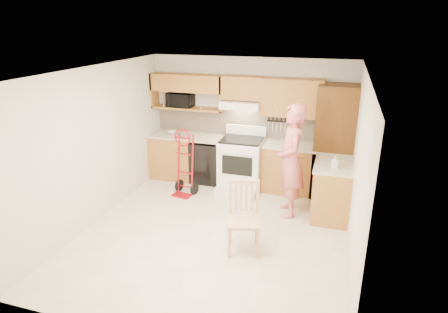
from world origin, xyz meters
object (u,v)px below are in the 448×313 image
at_px(range, 241,160).
at_px(dining_chair, 244,219).
at_px(hand_truck, 183,166).
at_px(microwave, 180,100).
at_px(person, 291,161).

height_order(range, dining_chair, range).
bearing_deg(range, hand_truck, -149.20).
distance_m(microwave, hand_truck, 1.45).
bearing_deg(range, dining_chair, -74.22).
bearing_deg(hand_truck, microwave, 123.70).
height_order(person, dining_chair, person).
distance_m(range, person, 1.34).
distance_m(person, dining_chair, 1.47).
relative_size(range, hand_truck, 1.02).
relative_size(range, dining_chair, 1.18).
xyz_separation_m(microwave, hand_truck, (0.40, -0.91, -1.05)).
distance_m(microwave, person, 2.73).
bearing_deg(dining_chair, person, 56.34).
bearing_deg(dining_chair, microwave, 114.33).
relative_size(microwave, dining_chair, 0.51).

